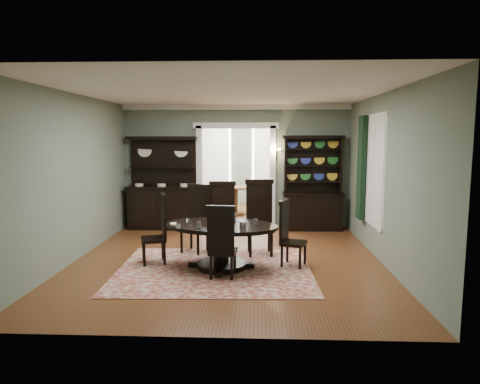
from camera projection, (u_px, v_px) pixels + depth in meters
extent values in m
cube|color=brown|center=(228.00, 261.00, 7.74)|extent=(5.50, 6.00, 0.01)
cube|color=white|center=(227.00, 92.00, 7.36)|extent=(5.50, 6.00, 0.01)
cube|color=slate|center=(75.00, 178.00, 7.67)|extent=(0.01, 6.00, 3.00)
cube|color=slate|center=(385.00, 179.00, 7.44)|extent=(0.01, 6.00, 3.00)
cube|color=slate|center=(207.00, 205.00, 4.58)|extent=(5.50, 0.01, 3.00)
cube|color=slate|center=(163.00, 166.00, 10.60)|extent=(1.85, 0.01, 3.00)
cube|color=slate|center=(310.00, 167.00, 10.45)|extent=(1.85, 0.01, 3.00)
cube|color=slate|center=(236.00, 115.00, 10.37)|extent=(1.80, 0.01, 0.50)
cube|color=silver|center=(236.00, 107.00, 10.29)|extent=(5.50, 0.10, 0.12)
cube|color=brown|center=(239.00, 214.00, 12.45)|extent=(3.50, 3.50, 0.01)
cube|color=white|center=(239.00, 109.00, 12.07)|extent=(3.50, 3.50, 0.01)
cube|color=slate|center=(179.00, 162.00, 12.33)|extent=(0.01, 3.50, 3.00)
cube|color=slate|center=(300.00, 163.00, 12.19)|extent=(0.01, 3.50, 3.00)
cube|color=slate|center=(242.00, 159.00, 13.99)|extent=(3.50, 0.01, 3.00)
cube|color=silver|center=(216.00, 158.00, 13.97)|extent=(1.05, 0.06, 2.20)
cube|color=silver|center=(268.00, 158.00, 13.90)|extent=(1.05, 0.06, 2.20)
cube|color=silver|center=(200.00, 177.00, 10.59)|extent=(0.14, 0.25, 2.50)
cube|color=silver|center=(273.00, 177.00, 10.52)|extent=(0.14, 0.25, 2.50)
cube|color=silver|center=(236.00, 126.00, 10.40)|extent=(2.08, 0.25, 0.14)
cube|color=white|center=(375.00, 170.00, 8.02)|extent=(0.02, 1.10, 2.00)
cube|color=silver|center=(374.00, 170.00, 8.02)|extent=(0.01, 1.22, 2.12)
cube|color=black|center=(362.00, 168.00, 8.70)|extent=(0.10, 0.35, 2.10)
cube|color=#AF7D2E|center=(275.00, 153.00, 10.36)|extent=(0.08, 0.05, 0.18)
sphere|color=#FFD88C|center=(271.00, 149.00, 10.21)|extent=(0.07, 0.07, 0.07)
sphere|color=#FFD88C|center=(279.00, 149.00, 10.20)|extent=(0.07, 0.07, 0.07)
cube|color=maroon|center=(214.00, 269.00, 7.21)|extent=(3.32, 2.78, 0.01)
ellipsoid|color=black|center=(221.00, 226.00, 7.21)|extent=(2.15, 1.60, 0.05)
cylinder|color=black|center=(221.00, 228.00, 7.22)|extent=(2.13, 2.13, 0.03)
cylinder|color=black|center=(221.00, 246.00, 7.26)|extent=(0.24, 0.24, 0.67)
cylinder|color=black|center=(221.00, 265.00, 7.30)|extent=(0.85, 0.85, 0.10)
cylinder|color=silver|center=(218.00, 221.00, 7.30)|extent=(0.30, 0.30, 0.05)
cube|color=black|center=(194.00, 229.00, 8.25)|extent=(0.60, 0.59, 0.06)
cube|color=black|center=(199.00, 207.00, 8.38)|extent=(0.45, 0.22, 0.79)
cube|color=black|center=(199.00, 186.00, 8.33)|extent=(0.50, 0.25, 0.08)
cylinder|color=black|center=(182.00, 242.00, 8.19)|extent=(0.05, 0.05, 0.46)
cylinder|color=black|center=(198.00, 244.00, 8.04)|extent=(0.05, 0.05, 0.46)
cylinder|color=black|center=(191.00, 238.00, 8.52)|extent=(0.05, 0.05, 0.46)
cylinder|color=black|center=(207.00, 239.00, 8.37)|extent=(0.05, 0.05, 0.46)
cube|color=black|center=(222.00, 228.00, 8.25)|extent=(0.51, 0.49, 0.06)
cube|color=black|center=(223.00, 205.00, 8.40)|extent=(0.49, 0.08, 0.82)
cube|color=black|center=(222.00, 183.00, 8.35)|extent=(0.53, 0.10, 0.08)
cylinder|color=black|center=(212.00, 242.00, 8.09)|extent=(0.05, 0.05, 0.48)
cylinder|color=black|center=(232.00, 242.00, 8.09)|extent=(0.05, 0.05, 0.48)
cylinder|color=black|center=(213.00, 238.00, 8.46)|extent=(0.05, 0.05, 0.48)
cylinder|color=black|center=(232.00, 238.00, 8.47)|extent=(0.05, 0.05, 0.48)
cube|color=black|center=(260.00, 229.00, 8.07)|extent=(0.55, 0.53, 0.07)
cube|color=black|center=(259.00, 204.00, 8.24)|extent=(0.51, 0.10, 0.85)
cube|color=black|center=(259.00, 181.00, 8.18)|extent=(0.55, 0.13, 0.09)
cylinder|color=black|center=(250.00, 244.00, 7.90)|extent=(0.05, 0.05, 0.50)
cylinder|color=black|center=(272.00, 244.00, 7.92)|extent=(0.05, 0.05, 0.50)
cylinder|color=black|center=(249.00, 239.00, 8.29)|extent=(0.05, 0.05, 0.50)
cylinder|color=black|center=(269.00, 239.00, 8.31)|extent=(0.05, 0.05, 0.50)
cube|color=black|center=(153.00, 239.00, 7.51)|extent=(0.53, 0.55, 0.06)
cube|color=black|center=(164.00, 217.00, 7.51)|extent=(0.18, 0.43, 0.74)
cube|color=black|center=(163.00, 196.00, 7.47)|extent=(0.21, 0.48, 0.08)
cylinder|color=black|center=(143.00, 250.00, 7.66)|extent=(0.05, 0.05, 0.44)
cylinder|color=black|center=(144.00, 255.00, 7.33)|extent=(0.05, 0.05, 0.44)
cylinder|color=black|center=(163.00, 248.00, 7.75)|extent=(0.05, 0.05, 0.44)
cylinder|color=black|center=(164.00, 253.00, 7.42)|extent=(0.05, 0.05, 0.44)
cube|color=black|center=(294.00, 243.00, 7.36)|extent=(0.51, 0.52, 0.05)
cube|color=black|center=(284.00, 222.00, 7.39)|extent=(0.19, 0.40, 0.69)
cube|color=black|center=(284.00, 202.00, 7.34)|extent=(0.22, 0.44, 0.07)
cylinder|color=black|center=(300.00, 258.00, 7.18)|extent=(0.04, 0.04, 0.41)
cylinder|color=black|center=(305.00, 253.00, 7.47)|extent=(0.04, 0.04, 0.41)
cylinder|color=black|center=(282.00, 256.00, 7.31)|extent=(0.04, 0.04, 0.41)
cylinder|color=black|center=(287.00, 251.00, 7.60)|extent=(0.04, 0.04, 0.41)
cube|color=black|center=(223.00, 251.00, 6.78)|extent=(0.46, 0.44, 0.05)
cube|color=black|center=(221.00, 231.00, 6.55)|extent=(0.42, 0.08, 0.71)
cube|color=black|center=(221.00, 208.00, 6.50)|extent=(0.46, 0.11, 0.07)
cylinder|color=black|center=(235.00, 262.00, 6.94)|extent=(0.05, 0.05, 0.42)
cylinder|color=black|center=(215.00, 261.00, 6.99)|extent=(0.05, 0.05, 0.42)
cylinder|color=black|center=(232.00, 268.00, 6.62)|extent=(0.05, 0.05, 0.42)
cylinder|color=black|center=(211.00, 267.00, 6.66)|extent=(0.05, 0.05, 0.42)
cube|color=black|center=(163.00, 208.00, 10.43)|extent=(1.61, 0.57, 1.00)
cube|color=black|center=(162.00, 187.00, 10.36)|extent=(1.71, 0.62, 0.05)
cube|color=black|center=(163.00, 162.00, 10.51)|extent=(1.60, 0.10, 1.18)
cube|color=black|center=(163.00, 167.00, 10.42)|extent=(1.55, 0.30, 0.04)
cube|color=black|center=(162.00, 138.00, 10.31)|extent=(1.71, 0.37, 0.08)
cube|color=black|center=(312.00, 212.00, 10.30)|extent=(1.36, 0.49, 0.87)
cube|color=black|center=(313.00, 193.00, 10.24)|extent=(1.45, 0.54, 0.04)
cube|color=black|center=(312.00, 165.00, 10.34)|extent=(1.35, 0.07, 1.31)
cube|color=black|center=(285.00, 165.00, 10.28)|extent=(0.05, 0.25, 1.35)
cube|color=black|center=(340.00, 166.00, 10.22)|extent=(0.05, 0.25, 1.35)
cube|color=black|center=(313.00, 137.00, 10.14)|extent=(1.45, 0.32, 0.08)
cube|color=black|center=(312.00, 181.00, 10.30)|extent=(1.36, 0.26, 0.03)
cube|color=black|center=(313.00, 165.00, 10.25)|extent=(1.36, 0.26, 0.03)
cube|color=black|center=(313.00, 149.00, 10.20)|extent=(1.36, 0.26, 0.03)
cylinder|color=#572F19|center=(236.00, 187.00, 12.25)|extent=(0.88, 0.88, 0.04)
cylinder|color=#572F19|center=(236.00, 201.00, 12.30)|extent=(0.11, 0.11, 0.77)
cylinder|color=#572F19|center=(236.00, 213.00, 12.35)|extent=(0.48, 0.48, 0.07)
cylinder|color=#572F19|center=(222.00, 198.00, 12.59)|extent=(0.38, 0.38, 0.04)
cube|color=#572F19|center=(227.00, 191.00, 12.49)|extent=(0.15, 0.33, 0.48)
cylinder|color=#572F19|center=(220.00, 205.00, 12.79)|extent=(0.03, 0.03, 0.43)
cylinder|color=#572F19|center=(216.00, 206.00, 12.55)|extent=(0.03, 0.03, 0.43)
cylinder|color=#572F19|center=(228.00, 205.00, 12.69)|extent=(0.03, 0.03, 0.43)
cylinder|color=#572F19|center=(224.00, 206.00, 12.44)|extent=(0.03, 0.03, 0.43)
cylinder|color=#572F19|center=(255.00, 198.00, 12.14)|extent=(0.45, 0.45, 0.04)
cube|color=#572F19|center=(249.00, 188.00, 12.06)|extent=(0.14, 0.40, 0.56)
cylinder|color=#572F19|center=(262.00, 207.00, 12.06)|extent=(0.04, 0.04, 0.50)
cylinder|color=#572F19|center=(259.00, 206.00, 12.36)|extent=(0.04, 0.04, 0.50)
cylinder|color=#572F19|center=(251.00, 208.00, 11.99)|extent=(0.04, 0.04, 0.50)
cylinder|color=#572F19|center=(249.00, 206.00, 12.29)|extent=(0.04, 0.04, 0.50)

